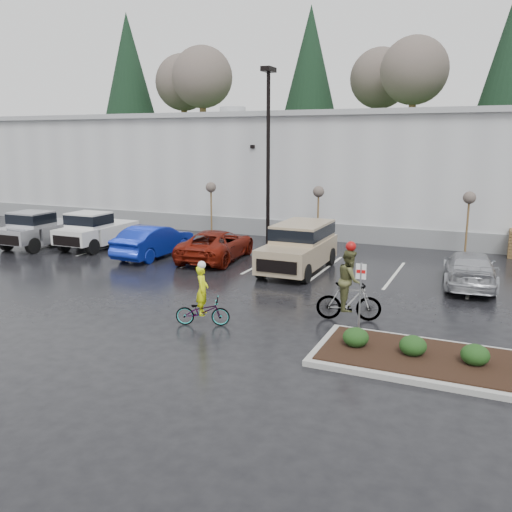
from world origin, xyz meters
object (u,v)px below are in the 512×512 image
at_px(fire_lane_sign, 360,290).
at_px(suv_tan, 298,248).
at_px(lamppost, 268,138).
at_px(sapling_mid, 318,195).
at_px(sapling_east, 469,201).
at_px(car_red, 217,245).
at_px(sapling_west, 211,190).
at_px(car_blue, 154,241).
at_px(pickup_silver, 45,228).
at_px(pickup_white, 101,229).
at_px(cyclist_olive, 349,292).
at_px(cyclist_hivis, 203,305).
at_px(car_far_silver, 469,269).

relative_size(fire_lane_sign, suv_tan, 0.43).
bearing_deg(lamppost, sapling_mid, 21.80).
distance_m(lamppost, sapling_east, 10.48).
bearing_deg(car_red, sapling_west, -64.68).
xyz_separation_m(car_blue, car_red, (3.10, 0.64, -0.07)).
xyz_separation_m(sapling_west, fire_lane_sign, (11.80, -12.80, -1.32)).
relative_size(sapling_east, suv_tan, 0.63).
bearing_deg(pickup_silver, lamppost, 25.07).
bearing_deg(lamppost, car_red, -100.36).
height_order(sapling_west, pickup_white, sapling_west).
bearing_deg(car_blue, cyclist_olive, 155.50).
distance_m(sapling_mid, car_blue, 9.01).
xyz_separation_m(pickup_white, car_blue, (3.99, -0.94, -0.19)).
relative_size(pickup_white, car_red, 1.00).
height_order(sapling_east, cyclist_hivis, sapling_east).
bearing_deg(sapling_mid, car_red, -121.49).
bearing_deg(cyclist_hivis, pickup_white, 31.77).
relative_size(fire_lane_sign, pickup_silver, 0.42).
bearing_deg(sapling_mid, cyclist_hivis, -87.25).
distance_m(sapling_east, cyclist_hivis, 15.53).
relative_size(fire_lane_sign, car_far_silver, 0.47).
relative_size(car_far_silver, cyclist_olive, 1.84).
bearing_deg(cyclist_hivis, cyclist_olive, -80.20).
relative_size(sapling_mid, pickup_white, 0.62).
bearing_deg(sapling_mid, car_blue, -136.72).
relative_size(car_blue, cyclist_hivis, 2.34).
bearing_deg(sapling_east, pickup_silver, -163.76).
bearing_deg(cyclist_hivis, car_far_silver, -61.57).
relative_size(sapling_east, pickup_silver, 0.62).
relative_size(fire_lane_sign, pickup_white, 0.42).
distance_m(sapling_west, car_blue, 6.34).
xyz_separation_m(sapling_west, sapling_mid, (6.50, 0.00, 0.00)).
relative_size(sapling_mid, cyclist_olive, 1.25).
bearing_deg(car_blue, cyclist_hivis, 134.11).
bearing_deg(fire_lane_sign, cyclist_olive, 116.12).
bearing_deg(car_blue, car_red, -166.57).
height_order(fire_lane_sign, suv_tan, fire_lane_sign).
relative_size(sapling_east, car_far_silver, 0.68).
relative_size(lamppost, car_far_silver, 1.96).
bearing_deg(car_far_silver, cyclist_olive, 55.61).
distance_m(fire_lane_sign, suv_tan, 8.03).
xyz_separation_m(car_far_silver, cyclist_olive, (-3.28, -5.92, 0.23)).
relative_size(sapling_west, sapling_east, 1.00).
bearing_deg(sapling_mid, fire_lane_sign, -67.51).
distance_m(sapling_west, car_red, 6.58).
bearing_deg(car_far_silver, cyclist_hivis, 43.05).
bearing_deg(suv_tan, car_red, 171.76).
distance_m(car_blue, car_red, 3.17).
distance_m(lamppost, car_far_silver, 12.45).
relative_size(fire_lane_sign, cyclist_hivis, 1.08).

